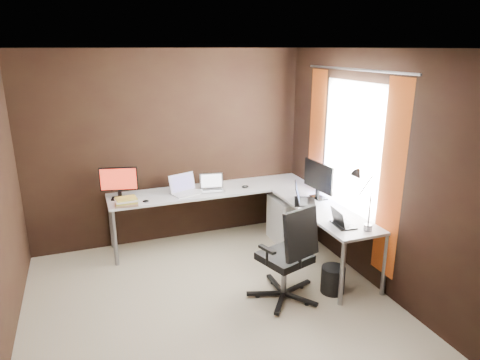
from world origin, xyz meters
name	(u,v)px	position (x,y,z in m)	size (l,w,h in m)	color
room	(241,181)	(0.34, 0.07, 1.28)	(3.60, 3.60, 2.50)	tan
desk	(251,201)	(0.84, 1.04, 0.68)	(2.65, 2.25, 0.73)	white
drawer_pedestal	(288,219)	(1.43, 1.15, 0.30)	(0.42, 0.50, 0.60)	white
monitor_left	(119,181)	(-0.69, 1.55, 0.95)	(0.45, 0.17, 0.40)	black
monitor_right	(318,178)	(1.59, 0.71, 0.99)	(0.15, 0.56, 0.46)	black
laptop_white	(185,189)	(0.11, 1.47, 0.78)	(0.42, 0.35, 0.24)	white
laptop_silver	(212,187)	(0.47, 1.46, 0.78)	(0.34, 0.27, 0.21)	silver
laptop_black_big	(302,198)	(1.34, 0.64, 0.78)	(0.38, 0.42, 0.23)	black
laptop_black_small	(341,222)	(1.39, -0.12, 0.77)	(0.22, 0.29, 0.18)	black
book_stack	(126,201)	(-0.64, 1.30, 0.77)	(0.28, 0.24, 0.08)	tan
mouse_left	(146,201)	(-0.41, 1.30, 0.75)	(0.08, 0.05, 0.03)	black
mouse_corner	(245,187)	(0.90, 1.39, 0.75)	(0.09, 0.06, 0.04)	black
desk_lamp	(362,192)	(1.51, -0.25, 1.13)	(0.20, 0.23, 0.63)	slate
office_chair	(287,272)	(0.78, -0.11, 0.30)	(0.58, 0.61, 1.04)	black
wastebasket	(333,280)	(1.29, -0.18, 0.14)	(0.25, 0.25, 0.29)	black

